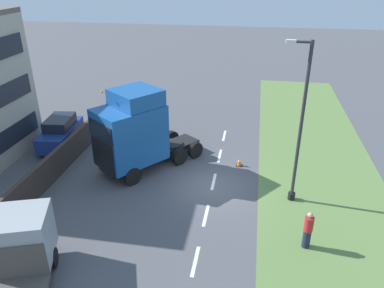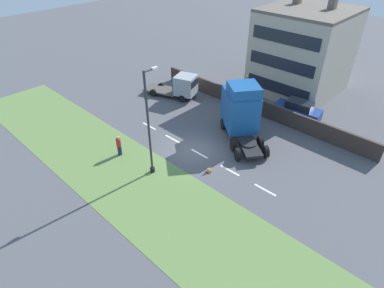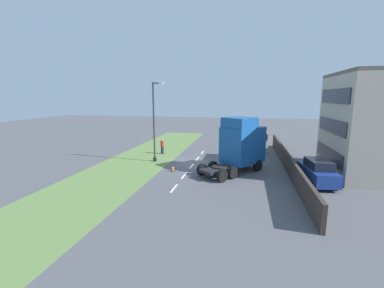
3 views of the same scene
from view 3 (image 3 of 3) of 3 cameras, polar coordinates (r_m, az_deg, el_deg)
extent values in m
plane|color=#515156|center=(26.09, 0.24, -4.52)|extent=(120.00, 120.00, 0.00)
cube|color=#607F42|center=(27.89, -11.96, -3.76)|extent=(7.00, 44.00, 0.01)
cube|color=white|center=(19.51, -4.03, -9.79)|extent=(0.16, 1.80, 0.00)
cube|color=white|center=(22.44, -1.78, -7.04)|extent=(0.16, 1.80, 0.00)
cube|color=white|center=(25.43, -0.08, -4.92)|extent=(0.16, 1.80, 0.00)
cube|color=white|center=(28.47, 1.25, -3.24)|extent=(0.16, 1.80, 0.00)
cube|color=white|center=(31.54, 2.32, -1.89)|extent=(0.16, 1.80, 0.00)
cube|color=#382D28|center=(25.70, 20.34, -3.58)|extent=(0.25, 24.00, 1.61)
cube|color=#1E232D|center=(25.99, 28.10, -1.99)|extent=(0.08, 7.11, 1.19)
cube|color=#1E232D|center=(25.61, 28.59, 3.60)|extent=(0.08, 7.11, 1.19)
cube|color=#1E232D|center=(25.49, 29.09, 9.30)|extent=(0.08, 7.11, 1.19)
cube|color=black|center=(23.31, 8.73, -4.78)|extent=(5.14, 6.08, 0.24)
cube|color=#195199|center=(24.05, 11.16, -0.13)|extent=(4.24, 4.43, 3.25)
cube|color=black|center=(25.63, 13.68, -1.21)|extent=(1.76, 1.37, 1.82)
cube|color=black|center=(25.39, 13.81, 1.95)|extent=(1.86, 1.45, 1.04)
cube|color=#195199|center=(23.34, 10.51, 4.72)|extent=(3.36, 3.35, 0.90)
sphere|color=orange|center=(24.17, 14.31, 6.00)|extent=(0.14, 0.14, 0.14)
cylinder|color=black|center=(22.20, 6.23, -5.02)|extent=(1.97, 1.97, 0.12)
cylinder|color=black|center=(25.80, 10.11, -3.67)|extent=(0.89, 1.02, 1.04)
cylinder|color=black|center=(24.43, 14.39, -4.65)|extent=(0.89, 1.02, 1.04)
cylinder|color=black|center=(23.30, 4.66, -5.08)|extent=(0.89, 1.02, 1.04)
cylinder|color=black|center=(21.77, 9.08, -6.29)|extent=(0.89, 1.02, 1.04)
cylinder|color=black|center=(22.42, 2.27, -5.68)|extent=(0.89, 1.02, 1.04)
cylinder|color=black|center=(20.82, 6.70, -7.01)|extent=(0.89, 1.02, 1.04)
cube|color=#999EA3|center=(32.35, 14.25, 0.98)|extent=(2.59, 2.61, 2.04)
cube|color=black|center=(31.33, 14.99, 1.40)|extent=(1.69, 0.63, 0.73)
cube|color=#4C4742|center=(35.24, 12.42, -0.01)|extent=(3.18, 4.27, 0.18)
cube|color=#4C4742|center=(33.39, 13.55, 0.77)|extent=(1.94, 0.77, 1.42)
cylinder|color=black|center=(32.92, 15.66, -1.05)|extent=(0.49, 0.83, 0.80)
cylinder|color=black|center=(32.23, 12.62, -1.15)|extent=(0.49, 0.83, 0.80)
cylinder|color=black|center=(36.12, 13.48, 0.05)|extent=(0.49, 0.83, 0.80)
cylinder|color=black|center=(35.50, 10.68, -0.02)|extent=(0.49, 0.83, 0.80)
cube|color=navy|center=(22.55, 26.06, -6.00)|extent=(2.34, 4.58, 1.00)
cube|color=black|center=(22.24, 26.34, -4.01)|extent=(1.81, 2.59, 0.67)
cylinder|color=black|center=(23.66, 22.81, -6.14)|extent=(0.28, 0.66, 0.64)
cylinder|color=black|center=(24.25, 26.60, -6.05)|extent=(0.28, 0.66, 0.64)
cylinder|color=black|center=(21.11, 25.24, -8.30)|extent=(0.28, 0.66, 0.64)
cylinder|color=black|center=(21.76, 29.41, -8.11)|extent=(0.28, 0.66, 0.64)
cylinder|color=black|center=(27.50, -8.25, -3.42)|extent=(0.37, 0.37, 0.40)
cylinder|color=#2D2D33|center=(26.84, -8.46, 4.68)|extent=(0.17, 0.17, 8.19)
cylinder|color=#2D2D33|center=(26.59, -7.77, 13.26)|extent=(0.90, 0.12, 0.12)
cube|color=silver|center=(26.45, -6.82, 13.30)|extent=(0.44, 0.20, 0.16)
cylinder|color=#1E233D|center=(30.92, -6.60, -1.39)|extent=(0.34, 0.34, 0.87)
cylinder|color=#B22626|center=(30.77, -6.63, 0.03)|extent=(0.39, 0.39, 0.69)
sphere|color=tan|center=(30.69, -6.65, 0.87)|extent=(0.23, 0.23, 0.23)
cube|color=black|center=(23.76, -4.27, -6.03)|extent=(0.36, 0.36, 0.03)
cone|color=orange|center=(23.68, -4.28, -5.36)|extent=(0.28, 0.28, 0.55)
cylinder|color=white|center=(23.67, -4.28, -5.29)|extent=(0.17, 0.17, 0.07)
camera|label=1|loc=(42.90, 2.55, 16.30)|focal=35.00mm
camera|label=2|loc=(24.94, -57.37, 27.33)|focal=30.00mm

